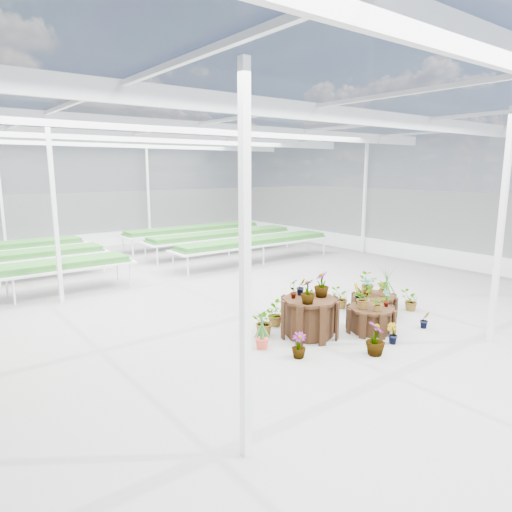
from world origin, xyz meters
TOP-DOWN VIEW (x-y plane):
  - ground_plane at (0.00, 0.00)m, footprint 24.00×24.00m
  - greenhouse_shell at (0.00, 0.00)m, footprint 18.00×24.00m
  - steel_frame at (0.00, 0.00)m, footprint 18.00×24.00m
  - nursery_benches at (0.00, 7.20)m, footprint 16.00×7.00m
  - plinth_tall at (0.37, -1.59)m, footprint 1.47×1.47m
  - plinth_mid at (1.57, -2.19)m, footprint 1.29×1.29m
  - plinth_low at (2.57, -1.49)m, footprint 1.34×1.34m
  - nursery_plants at (1.37, -1.46)m, footprint 4.95×2.90m

SIDE VIEW (x-z plane):
  - ground_plane at x=0.00m, z-range 0.00..0.00m
  - plinth_low at x=2.57m, z-range 0.00..0.46m
  - plinth_mid at x=1.57m, z-range 0.00..0.53m
  - plinth_tall at x=0.37m, z-range 0.00..0.79m
  - nursery_benches at x=0.00m, z-range 0.00..0.84m
  - nursery_plants at x=1.37m, z-range -0.19..1.14m
  - greenhouse_shell at x=0.00m, z-range 0.00..4.50m
  - steel_frame at x=0.00m, z-range 0.00..4.50m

